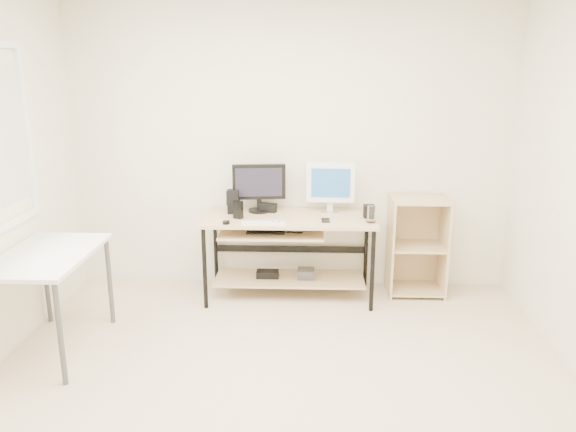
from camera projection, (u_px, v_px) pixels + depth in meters
The scene contains 16 objects.
room at pixel (255, 195), 3.21m from camera, with size 4.01×4.01×2.62m.
desk at pixel (286, 239), 4.97m from camera, with size 1.50×0.65×0.75m.
side_table at pixel (47, 264), 3.98m from camera, with size 0.60×1.00×0.75m.
shelf_unit at pixel (416, 245), 5.10m from camera, with size 0.50×0.40×0.90m.
black_monitor at pixel (259, 185), 5.01m from camera, with size 0.48×0.20×0.43m.
white_imac at pixel (331, 184), 4.97m from camera, with size 0.43×0.14×0.46m.
keyboard at pixel (263, 223), 4.69m from camera, with size 0.37×0.10×0.01m, color white.
mouse at pixel (276, 221), 4.71m from camera, with size 0.07×0.11×0.04m, color #AFAFB4.
center_speaker at pixel (268, 208), 5.05m from camera, with size 0.16×0.07×0.08m, color black.
speaker_left at pixel (233, 201), 5.00m from camera, with size 0.11×0.11×0.21m.
speaker_right at pixel (369, 211), 4.87m from camera, with size 0.09×0.09×0.11m, color black.
audio_controller at pixel (238, 210), 4.83m from camera, with size 0.08×0.05×0.15m, color black.
volume_puck at pixel (226, 222), 4.68m from camera, with size 0.06×0.06×0.03m, color black.
smartphone at pixel (326, 220), 4.77m from camera, with size 0.07×0.13×0.01m, color black.
coaster at pixel (371, 222), 4.72m from camera, with size 0.09×0.09×0.01m, color #8E6140.
drinking_glass at pixel (371, 214), 4.70m from camera, with size 0.07×0.07×0.14m, color white.
Camera 1 is at (0.18, -3.08, 2.04)m, focal length 35.00 mm.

